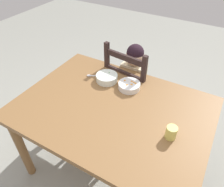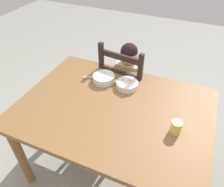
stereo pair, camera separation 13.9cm
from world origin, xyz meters
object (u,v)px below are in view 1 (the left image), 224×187
(dining_chair, at_px, (131,91))
(child_figure, at_px, (132,78))
(bowl_of_carrots, at_px, (129,86))
(bowl_of_peas, at_px, (107,78))
(spoon, at_px, (92,76))
(drinking_cup, at_px, (171,132))
(dining_table, at_px, (112,116))

(dining_chair, distance_m, child_figure, 0.17)
(bowl_of_carrots, bearing_deg, dining_chair, 110.45)
(child_figure, distance_m, bowl_of_peas, 0.34)
(bowl_of_peas, bearing_deg, spoon, -176.86)
(bowl_of_carrots, bearing_deg, bowl_of_peas, -179.98)
(bowl_of_peas, distance_m, drinking_cup, 0.72)
(dining_chair, distance_m, drinking_cup, 0.89)
(spoon, bearing_deg, bowl_of_peas, 3.14)
(drinking_cup, bearing_deg, dining_chair, 131.99)
(spoon, xyz_separation_m, drinking_cup, (0.80, -0.31, 0.04))
(bowl_of_carrots, relative_size, spoon, 1.35)
(dining_table, bearing_deg, child_figure, 99.93)
(dining_chair, relative_size, bowl_of_carrots, 5.73)
(child_figure, bearing_deg, dining_table, -80.07)
(dining_chair, relative_size, drinking_cup, 11.34)
(dining_table, height_order, child_figure, child_figure)
(child_figure, relative_size, bowl_of_carrots, 5.57)
(spoon, distance_m, drinking_cup, 0.86)
(bowl_of_peas, xyz_separation_m, bowl_of_carrots, (0.21, 0.00, -0.00))
(dining_table, xyz_separation_m, child_figure, (-0.10, 0.55, -0.02))
(dining_table, bearing_deg, spoon, 144.71)
(dining_chair, bearing_deg, bowl_of_carrots, -69.55)
(drinking_cup, bearing_deg, spoon, 158.87)
(child_figure, bearing_deg, bowl_of_carrots, -70.37)
(dining_chair, bearing_deg, bowl_of_peas, -108.09)
(bowl_of_carrots, bearing_deg, dining_table, -91.83)
(bowl_of_peas, xyz_separation_m, spoon, (-0.15, -0.01, -0.03))
(drinking_cup, bearing_deg, child_figure, 131.89)
(dining_table, distance_m, dining_chair, 0.59)
(dining_table, height_order, spoon, spoon)
(drinking_cup, bearing_deg, bowl_of_carrots, 144.34)
(child_figure, xyz_separation_m, drinking_cup, (0.55, -0.61, 0.16))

